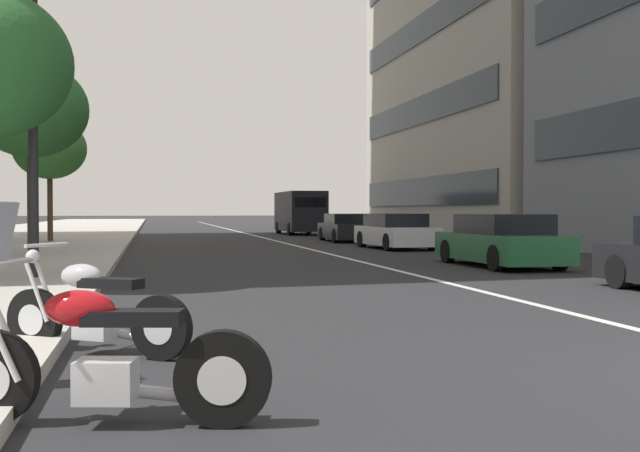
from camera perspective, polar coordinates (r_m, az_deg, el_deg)
The scene contains 10 objects.
sidewalk_right_plaza at distance 35.54m, azimuth -22.86°, elevation -1.07°, with size 160.00×10.96×0.15m, color #B2ADA3.
lane_centre_stripe at distance 40.36m, azimuth -4.52°, elevation -0.82°, with size 110.00×0.16×0.01m, color silver.
motorcycle_by_sign_pole at distance 5.23m, azimuth -16.25°, elevation -9.65°, with size 0.73×2.14×1.48m.
motorcycle_nearest_camera at distance 7.82m, azimuth -16.64°, elevation -6.27°, with size 1.29×1.84×1.09m.
car_mid_block_traffic at distance 19.69m, azimuth 13.43°, elevation -1.14°, with size 4.54×1.85×1.32m.
car_lead_in_lane at distance 28.14m, azimuth 5.71°, elevation -0.44°, with size 4.52×2.03×1.30m.
car_far_down_avenue at distance 34.52m, azimuth 2.03°, elevation -0.16°, with size 4.72×2.02×1.27m.
delivery_van_ahead at distance 44.68m, azimuth -1.52°, elevation 1.09°, with size 5.83×2.18×2.50m.
street_tree_far_plaza at distance 23.90m, azimuth -20.96°, elevation 8.19°, with size 3.32×3.32×5.64m.
street_tree_by_lamp_post at distance 33.33m, azimuth -19.67°, elevation 5.50°, with size 2.97×2.97×5.09m.
Camera 1 is at (-4.94, 5.63, 1.42)m, focal length 42.54 mm.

